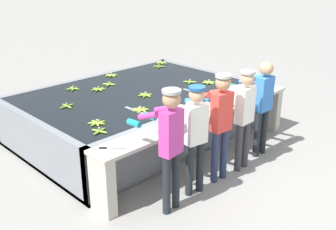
# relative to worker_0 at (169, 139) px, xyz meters

# --- Properties ---
(ground_plane) EXTENTS (80.00, 80.00, 0.00)m
(ground_plane) POSITION_rel_worker_0_xyz_m (1.38, 0.34, -1.06)
(ground_plane) COLOR gray
(ground_plane) RESTS_ON ground
(wash_tank) EXTENTS (4.34, 2.99, 0.89)m
(wash_tank) POSITION_rel_worker_0_xyz_m (1.38, 2.28, -0.62)
(wash_tank) COLOR gray
(wash_tank) RESTS_ON ground
(work_ledge) EXTENTS (4.34, 0.45, 0.89)m
(work_ledge) POSITION_rel_worker_0_xyz_m (1.38, 0.56, -0.43)
(work_ledge) COLOR #B7B2A3
(work_ledge) RESTS_ON ground
(worker_0) EXTENTS (0.46, 0.74, 1.73)m
(worker_0) POSITION_rel_worker_0_xyz_m (0.00, 0.00, 0.00)
(worker_0) COLOR #1E2328
(worker_0) RESTS_ON ground
(worker_1) EXTENTS (0.48, 0.74, 1.64)m
(worker_1) POSITION_rel_worker_0_xyz_m (0.56, 0.07, -0.07)
(worker_1) COLOR #1E2328
(worker_1) RESTS_ON ground
(worker_2) EXTENTS (0.45, 0.74, 1.70)m
(worker_2) POSITION_rel_worker_0_xyz_m (1.11, 0.05, -0.02)
(worker_2) COLOR navy
(worker_2) RESTS_ON ground
(worker_3) EXTENTS (0.42, 0.72, 1.66)m
(worker_3) POSITION_rel_worker_0_xyz_m (1.65, 0.01, -0.05)
(worker_3) COLOR #38383D
(worker_3) RESTS_ON ground
(worker_4) EXTENTS (0.41, 0.72, 1.68)m
(worker_4) POSITION_rel_worker_0_xyz_m (2.30, 0.08, -0.05)
(worker_4) COLOR #1E2328
(worker_4) RESTS_ON ground
(banana_bunch_floating_0) EXTENTS (0.28, 0.28, 0.08)m
(banana_bunch_floating_0) POSITION_rel_worker_0_xyz_m (1.68, 3.44, -0.15)
(banana_bunch_floating_0) COLOR #93BC3D
(banana_bunch_floating_0) RESTS_ON wash_tank
(banana_bunch_floating_1) EXTENTS (0.27, 0.28, 0.08)m
(banana_bunch_floating_1) POSITION_rel_worker_0_xyz_m (2.74, 1.22, -0.15)
(banana_bunch_floating_1) COLOR #9EC642
(banana_bunch_floating_1) RESTS_ON wash_tank
(banana_bunch_floating_2) EXTENTS (0.28, 0.27, 0.08)m
(banana_bunch_floating_2) POSITION_rel_worker_0_xyz_m (0.71, 1.39, -0.15)
(banana_bunch_floating_2) COLOR #9EC642
(banana_bunch_floating_2) RESTS_ON wash_tank
(banana_bunch_floating_3) EXTENTS (0.28, 0.27, 0.08)m
(banana_bunch_floating_3) POSITION_rel_worker_0_xyz_m (3.23, 3.49, -0.15)
(banana_bunch_floating_3) COLOR #93BC3D
(banana_bunch_floating_3) RESTS_ON wash_tank
(banana_bunch_floating_4) EXTENTS (0.28, 0.28, 0.08)m
(banana_bunch_floating_4) POSITION_rel_worker_0_xyz_m (0.89, 2.82, -0.15)
(banana_bunch_floating_4) COLOR #7FAD33
(banana_bunch_floating_4) RESTS_ON wash_tank
(banana_bunch_floating_5) EXTENTS (0.28, 0.28, 0.08)m
(banana_bunch_floating_5) POSITION_rel_worker_0_xyz_m (-0.06, 2.40, -0.15)
(banana_bunch_floating_5) COLOR #75A333
(banana_bunch_floating_5) RESTS_ON wash_tank
(banana_bunch_floating_6) EXTENTS (0.24, 0.24, 0.08)m
(banana_bunch_floating_6) POSITION_rel_worker_0_xyz_m (2.94, 3.27, -0.15)
(banana_bunch_floating_6) COLOR #75A333
(banana_bunch_floating_6) RESTS_ON wash_tank
(banana_bunch_floating_7) EXTENTS (0.25, 0.25, 0.08)m
(banana_bunch_floating_7) POSITION_rel_worker_0_xyz_m (2.50, 1.90, -0.15)
(banana_bunch_floating_7) COLOR #7FAD33
(banana_bunch_floating_7) RESTS_ON wash_tank
(banana_bunch_floating_8) EXTENTS (0.27, 0.28, 0.08)m
(banana_bunch_floating_8) POSITION_rel_worker_0_xyz_m (1.29, 1.91, -0.15)
(banana_bunch_floating_8) COLOR #8CB738
(banana_bunch_floating_8) RESTS_ON wash_tank
(banana_bunch_floating_9) EXTENTS (0.28, 0.27, 0.08)m
(banana_bunch_floating_9) POSITION_rel_worker_0_xyz_m (0.56, 3.18, -0.15)
(banana_bunch_floating_9) COLOR #75A333
(banana_bunch_floating_9) RESTS_ON wash_tank
(banana_bunch_floating_10) EXTENTS (0.25, 0.25, 0.08)m
(banana_bunch_floating_10) POSITION_rel_worker_0_xyz_m (1.23, 2.93, -0.15)
(banana_bunch_floating_10) COLOR #8CB738
(banana_bunch_floating_10) RESTS_ON wash_tank
(banana_bunch_floating_11) EXTENTS (0.28, 0.27, 0.08)m
(banana_bunch_floating_11) POSITION_rel_worker_0_xyz_m (-0.14, 1.42, -0.15)
(banana_bunch_floating_11) COLOR #93BC3D
(banana_bunch_floating_11) RESTS_ON wash_tank
(banana_bunch_floating_12) EXTENTS (0.28, 0.28, 0.08)m
(banana_bunch_floating_12) POSITION_rel_worker_0_xyz_m (-0.30, 1.13, -0.15)
(banana_bunch_floating_12) COLOR #7FAD33
(banana_bunch_floating_12) RESTS_ON wash_tank
(banana_bunch_floating_13) EXTENTS (0.27, 0.28, 0.08)m
(banana_bunch_floating_13) POSITION_rel_worker_0_xyz_m (2.75, 1.60, -0.15)
(banana_bunch_floating_13) COLOR #9EC642
(banana_bunch_floating_13) RESTS_ON wash_tank
(knife_0) EXTENTS (0.20, 0.32, 0.02)m
(knife_0) POSITION_rel_worker_0_xyz_m (1.88, 0.48, -0.16)
(knife_0) COLOR silver
(knife_0) RESTS_ON work_ledge
(knife_1) EXTENTS (0.27, 0.26, 0.02)m
(knife_1) POSITION_rel_worker_0_xyz_m (-0.53, 0.61, -0.16)
(knife_1) COLOR silver
(knife_1) RESTS_ON work_ledge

